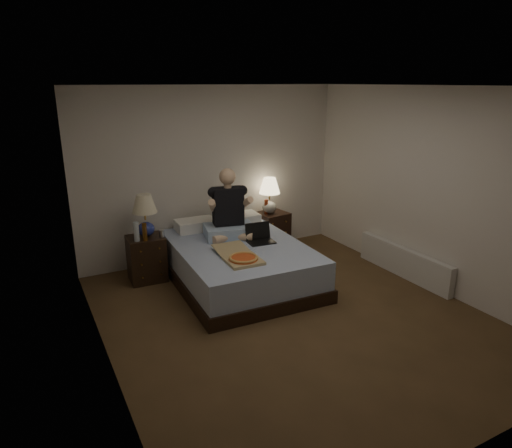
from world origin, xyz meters
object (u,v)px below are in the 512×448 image
person (229,204)px  radiator (403,262)px  nightstand_right (272,230)px  beer_bottle_right (266,207)px  beer_bottle_left (145,232)px  bed (239,263)px  soda_can (162,233)px  lamp_right (269,196)px  nightstand_left (147,259)px  lamp_left (145,215)px  water_bottle (136,232)px  pizza_box (243,259)px  laptop (261,234)px

person → radiator: size_ratio=0.58×
nightstand_right → beer_bottle_right: size_ratio=2.53×
beer_bottle_left → radiator: bearing=-23.7°
beer_bottle_right → radiator: beer_bottle_right is taller
bed → soda_can: (-0.86, 0.54, 0.39)m
lamp_right → radiator: lamp_right is taller
soda_can → person: person is taller
nightstand_left → beer_bottle_left: beer_bottle_left is taller
person → radiator: person is taller
person → radiator: 2.50m
lamp_left → radiator: bearing=-26.7°
lamp_left → soda_can: 0.32m
bed → water_bottle: (-1.18, 0.54, 0.46)m
person → beer_bottle_right: bearing=44.5°
lamp_left → person: size_ratio=0.60×
bed → pizza_box: pizza_box is taller
beer_bottle_left → nightstand_right: bearing=11.0°
pizza_box → radiator: pizza_box is taller
bed → beer_bottle_right: beer_bottle_right is taller
bed → beer_bottle_right: (0.90, 0.90, 0.44)m
laptop → radiator: 1.99m
nightstand_left → person: (1.08, -0.29, 0.69)m
laptop → radiator: bearing=-18.9°
pizza_box → person: bearing=78.2°
laptop → beer_bottle_right: bearing=63.1°
lamp_left → soda_can: lamp_left is taller
bed → nightstand_right: (1.03, 0.92, 0.03)m
water_bottle → beer_bottle_right: (2.08, 0.36, -0.03)m
bed → pizza_box: (-0.21, -0.56, 0.30)m
nightstand_right → bed: bearing=-146.2°
beer_bottle_left → pizza_box: size_ratio=0.30×
lamp_right → beer_bottle_right: lamp_right is taller
lamp_left → lamp_right: 2.00m
beer_bottle_right → nightstand_right: bearing=6.9°
beer_bottle_left → beer_bottle_right: 2.03m
nightstand_left → lamp_right: lamp_right is taller
laptop → person: bearing=128.3°
beer_bottle_left → laptop: (1.37, -0.57, -0.07)m
bed → laptop: 0.48m
beer_bottle_left → person: person is taller
nightstand_left → person: person is taller
bed → laptop: size_ratio=6.15×
nightstand_left → water_bottle: size_ratio=2.40×
bed → person: 0.81m
lamp_left → water_bottle: (-0.16, -0.14, -0.15)m
lamp_left → beer_bottle_right: lamp_left is taller
lamp_right → pizza_box: (-1.18, -1.47, -0.30)m
lamp_right → water_bottle: lamp_right is taller
lamp_right → radiator: (1.08, -1.78, -0.66)m
nightstand_left → water_bottle: (-0.13, -0.11, 0.43)m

